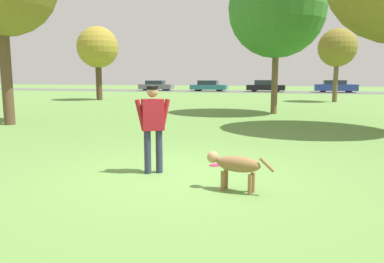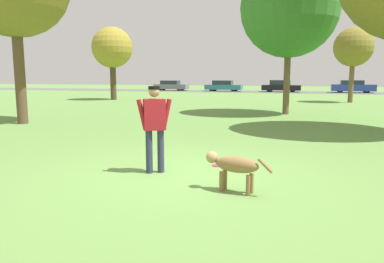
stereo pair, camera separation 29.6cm
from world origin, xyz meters
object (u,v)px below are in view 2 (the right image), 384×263
Objects in this scene: tree_far_left at (112,48)px; parked_car_grey at (171,86)px; person at (155,122)px; dog at (233,165)px; tree_far_right at (353,48)px; tree_mid_center at (289,8)px; parked_car_teal at (224,86)px; parked_car_black at (281,86)px; frisbee at (217,165)px; parked_car_blue at (353,87)px.

parked_car_grey is at bearing 95.41° from tree_far_left.
dog is at bearing -54.79° from person.
tree_far_left is 17.25m from tree_far_right.
tree_mid_center is (1.89, 12.04, 3.97)m from person.
dog is 0.27× the size of parked_car_teal.
parked_car_teal is 1.00× the size of parked_car_black.
tree_mid_center is (0.85, 11.17, 4.96)m from frisbee.
frisbee is at bearing -103.02° from tree_far_right.
tree_far_right reaches higher than parked_car_black.
tree_mid_center reaches higher than dog.
tree_far_left is (-11.33, 19.32, 2.90)m from person.
tree_far_left reaches higher than tree_far_right.
tree_far_left is 21.06m from parked_car_black.
dog is 38.42m from parked_car_teal.
tree_far_left reaches higher than parked_car_blue.
dog is 0.28× the size of parked_car_grey.
tree_far_left is (-13.00, 20.08, 3.46)m from dog.
person reaches higher than parked_car_black.
person is at bearing -11.17° from dog.
tree_mid_center is 25.92m from parked_car_blue.
parked_car_black is at bearing 110.14° from tree_far_right.
tree_mid_center reaches higher than parked_car_black.
parked_car_grey is 13.20m from parked_car_black.
parked_car_black is (11.53, 17.31, -3.26)m from tree_far_left.
tree_far_left is 1.32× the size of parked_car_grey.
tree_far_left is 1.28× the size of parked_car_teal.
parked_car_blue reaches higher than dog.
person is 0.33× the size of tree_far_right.
frisbee is 0.04× the size of tree_far_right.
tree_far_right is (4.12, 22.16, 3.29)m from dog.
parked_car_teal is at bearing 74.24° from tree_far_left.
dog is 0.21× the size of tree_far_left.
person is 1.92m from dog.
parked_car_grey is (-14.89, 24.89, -4.36)m from tree_mid_center.
frisbee is 0.04× the size of tree_far_left.
parked_car_blue reaches higher than frisbee.
dog is 0.26× the size of parked_car_blue.
tree_far_left reaches higher than parked_car_black.
frisbee is 0.05× the size of parked_car_black.
parked_car_blue is at bearing 76.93° from tree_mid_center.
parked_car_black is (-0.84, 35.77, 0.63)m from frisbee.
parked_car_teal reaches higher than parked_car_grey.
parked_car_grey is 6.60m from parked_car_teal.
tree_far_left is at bearing -173.08° from tree_far_right.
frisbee is (1.04, 0.86, -0.98)m from person.
dog is 22.78m from tree_far_right.
person is 37.73m from parked_car_blue.
tree_far_left is at bearing -136.77° from parked_car_blue.
parked_car_black is (6.60, -0.17, 0.02)m from parked_car_teal.
parked_car_grey is (-1.67, 17.61, -3.29)m from tree_far_left.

